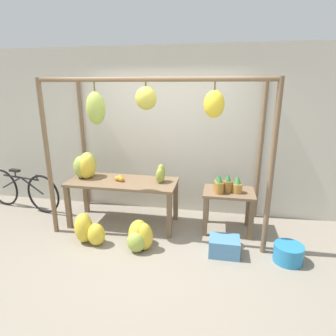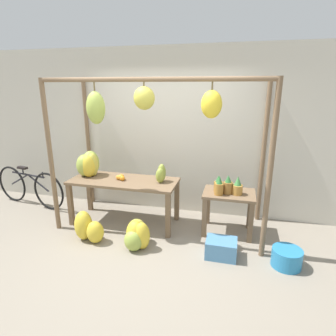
# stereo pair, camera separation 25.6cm
# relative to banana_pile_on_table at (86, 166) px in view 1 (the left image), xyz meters

# --- Properties ---
(ground_plane) EXTENTS (20.00, 20.00, 0.00)m
(ground_plane) POSITION_rel_banana_pile_on_table_xyz_m (1.22, -0.87, -0.93)
(ground_plane) COLOR gray
(shop_wall_back) EXTENTS (8.00, 0.08, 2.80)m
(shop_wall_back) POSITION_rel_banana_pile_on_table_xyz_m (1.22, 0.68, 0.47)
(shop_wall_back) COLOR beige
(shop_wall_back) RESTS_ON ground_plane
(stall_awning) EXTENTS (3.15, 1.25, 2.28)m
(stall_awning) POSITION_rel_banana_pile_on_table_xyz_m (1.18, -0.30, 0.75)
(stall_awning) COLOR brown
(stall_awning) RESTS_ON ground_plane
(display_table_main) EXTENTS (1.71, 0.69, 0.74)m
(display_table_main) POSITION_rel_banana_pile_on_table_xyz_m (0.63, -0.06, -0.29)
(display_table_main) COLOR brown
(display_table_main) RESTS_ON ground_plane
(display_table_side) EXTENTS (0.76, 0.54, 0.65)m
(display_table_side) POSITION_rel_banana_pile_on_table_xyz_m (2.28, 0.02, -0.43)
(display_table_side) COLOR brown
(display_table_side) RESTS_ON ground_plane
(banana_pile_on_table) EXTENTS (0.43, 0.44, 0.41)m
(banana_pile_on_table) POSITION_rel_banana_pile_on_table_xyz_m (0.00, 0.00, 0.00)
(banana_pile_on_table) COLOR gold
(banana_pile_on_table) RESTS_ON display_table_main
(orange_pile) EXTENTS (0.16, 0.14, 0.09)m
(orange_pile) POSITION_rel_banana_pile_on_table_xyz_m (0.59, -0.07, -0.15)
(orange_pile) COLOR orange
(orange_pile) RESTS_ON display_table_main
(pineapple_cluster) EXTENTS (0.42, 0.25, 0.28)m
(pineapple_cluster) POSITION_rel_banana_pile_on_table_xyz_m (2.24, -0.04, -0.16)
(pineapple_cluster) COLOR #B27F38
(pineapple_cluster) RESTS_ON display_table_side
(banana_pile_ground_left) EXTENTS (0.52, 0.38, 0.44)m
(banana_pile_ground_left) POSITION_rel_banana_pile_on_table_xyz_m (0.33, -0.73, -0.73)
(banana_pile_ground_left) COLOR gold
(banana_pile_ground_left) RESTS_ON ground_plane
(banana_pile_ground_right) EXTENTS (0.43, 0.49, 0.40)m
(banana_pile_ground_right) POSITION_rel_banana_pile_on_table_xyz_m (1.08, -0.72, -0.74)
(banana_pile_ground_right) COLOR gold
(banana_pile_ground_right) RESTS_ON ground_plane
(fruit_crate_white) EXTENTS (0.40, 0.31, 0.24)m
(fruit_crate_white) POSITION_rel_banana_pile_on_table_xyz_m (2.24, -0.66, -0.81)
(fruit_crate_white) COLOR #4C84B2
(fruit_crate_white) RESTS_ON ground_plane
(blue_bucket) EXTENTS (0.37, 0.37, 0.23)m
(blue_bucket) POSITION_rel_banana_pile_on_table_xyz_m (3.04, -0.67, -0.81)
(blue_bucket) COLOR teal
(blue_bucket) RESTS_ON ground_plane
(parked_bicycle) EXTENTS (1.63, 0.33, 0.74)m
(parked_bicycle) POSITION_rel_banana_pile_on_table_xyz_m (-1.36, 0.15, -0.56)
(parked_bicycle) COLOR black
(parked_bicycle) RESTS_ON ground_plane
(papaya_pile) EXTENTS (0.19, 0.24, 0.28)m
(papaya_pile) POSITION_rel_banana_pile_on_table_xyz_m (1.24, -0.01, -0.06)
(papaya_pile) COLOR #93A33D
(papaya_pile) RESTS_ON display_table_main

